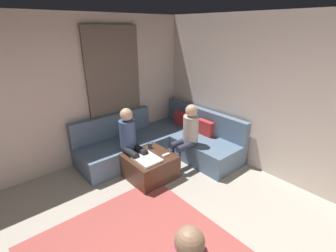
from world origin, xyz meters
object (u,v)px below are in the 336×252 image
Objects in this scene: sectional_couch at (163,142)px; person_on_couch_side at (131,140)px; coffee_mug at (150,146)px; person_on_couch_back at (187,134)px; game_remote at (166,155)px; ottoman at (150,166)px.

sectional_couch is 2.12× the size of person_on_couch_side.
person_on_couch_side is (-0.09, -0.33, 0.19)m from coffee_mug.
coffee_mug is at bearing 164.52° from person_on_couch_side.
person_on_couch_side reaches higher than sectional_couch.
person_on_couch_back is 1.01m from person_on_couch_side.
person_on_couch_back is at bearing 55.67° from coffee_mug.
game_remote is 0.12× the size of person_on_couch_side.
sectional_couch is at bearing -169.96° from person_on_couch_side.
coffee_mug is 0.63× the size of game_remote.
person_on_couch_back is 1.00× the size of person_on_couch_side.
game_remote is at bearing 127.21° from person_on_couch_side.
person_on_couch_back reaches higher than game_remote.
sectional_couch is 26.84× the size of coffee_mug.
ottoman is 0.88m from person_on_couch_back.
person_on_couch_side is at bearing -153.76° from ottoman.
person_on_couch_side is (-0.31, -0.15, 0.45)m from ottoman.
person_on_couch_back is at bearing 152.06° from person_on_couch_side.
sectional_couch reaches higher than coffee_mug.
person_on_couch_back is (0.16, 0.74, 0.45)m from ottoman.
ottoman is at bearing -129.29° from game_remote.
coffee_mug is at bearing -174.29° from game_remote.
ottoman is at bearing 116.24° from person_on_couch_side.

